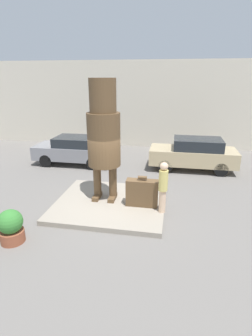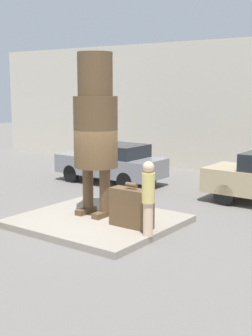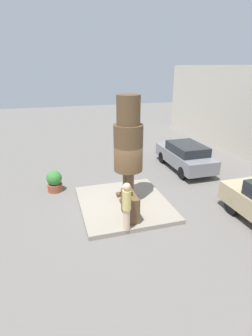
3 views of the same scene
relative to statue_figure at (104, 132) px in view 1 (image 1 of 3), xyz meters
The scene contains 9 objects.
ground_plane 2.74m from the statue_figure, 45.73° to the right, with size 60.00×60.00×0.00m, color slate.
pedestal 2.65m from the statue_figure, 45.73° to the right, with size 3.99×3.61×0.17m.
building_backdrop 8.95m from the statue_figure, 88.34° to the left, with size 28.00×0.60×5.55m.
statue_figure is the anchor object (origin of this frame).
giant_suitcase 2.53m from the statue_figure, 14.16° to the right, with size 1.12×0.39×1.13m.
tourist 2.78m from the statue_figure, 18.25° to the right, with size 0.30×0.30×1.77m.
parked_car_grey 5.39m from the statue_figure, 123.64° to the left, with size 4.17×1.75×1.51m.
parked_car_tan 5.91m from the statue_figure, 51.67° to the left, with size 4.29×1.71×1.63m.
planter_pot 4.21m from the statue_figure, 124.02° to the right, with size 0.71×0.71×1.01m.
Camera 1 is at (2.15, -8.51, 4.55)m, focal length 28.00 mm.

